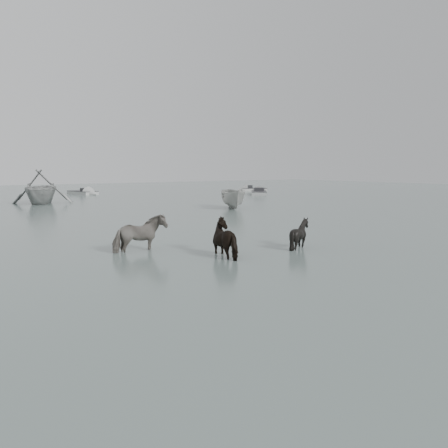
{
  "coord_description": "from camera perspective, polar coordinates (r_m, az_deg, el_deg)",
  "views": [
    {
      "loc": [
        -7.83,
        -12.03,
        3.03
      ],
      "look_at": [
        0.94,
        0.84,
        1.0
      ],
      "focal_mm": 35.0,
      "sensor_mm": 36.0,
      "label": 1
    }
  ],
  "objects": [
    {
      "name": "ground",
      "position": [
        14.67,
        -1.17,
        -4.49
      ],
      "size": [
        140.0,
        140.0,
        0.0
      ],
      "primitive_type": "plane",
      "color": "slate",
      "rests_on": "ground"
    },
    {
      "name": "pony_pinto",
      "position": [
        16.04,
        -10.99,
        -0.66
      ],
      "size": [
        1.94,
        0.92,
        1.62
      ],
      "primitive_type": "imported",
      "rotation": [
        0.0,
        0.0,
        1.59
      ],
      "color": "black",
      "rests_on": "ground"
    },
    {
      "name": "pony_dark",
      "position": [
        15.01,
        0.78,
        -1.08
      ],
      "size": [
        1.78,
        1.93,
        1.62
      ],
      "primitive_type": "imported",
      "rotation": [
        0.0,
        0.0,
        1.86
      ],
      "color": "black",
      "rests_on": "ground"
    },
    {
      "name": "pony_black",
      "position": [
        16.69,
        9.85,
        -0.76
      ],
      "size": [
        1.52,
        1.43,
        1.37
      ],
      "primitive_type": "imported",
      "rotation": [
        0.0,
        0.0,
        1.26
      ],
      "color": "black",
      "rests_on": "ground"
    },
    {
      "name": "rowboat_trail",
      "position": [
        39.57,
        -22.78,
        4.62
      ],
      "size": [
        6.77,
        7.17,
        2.99
      ],
      "primitive_type": "imported",
      "rotation": [
        0.0,
        0.0,
        2.73
      ],
      "color": "#969896",
      "rests_on": "ground"
    },
    {
      "name": "boat_small",
      "position": [
        32.34,
        1.21,
        3.47
      ],
      "size": [
        3.19,
        4.42,
        1.6
      ],
      "primitive_type": "imported",
      "rotation": [
        0.0,
        0.0,
        -0.44
      ],
      "color": "#A2A29E",
      "rests_on": "ground"
    },
    {
      "name": "skiff_port",
      "position": [
        48.97,
        4.59,
        4.29
      ],
      "size": [
        4.57,
        5.17,
        0.75
      ],
      "primitive_type": null,
      "rotation": [
        0.0,
        0.0,
        0.9
      ],
      "color": "#949694",
      "rests_on": "ground"
    },
    {
      "name": "skiff_mid",
      "position": [
        51.91,
        -18.0,
        4.13
      ],
      "size": [
        2.9,
        5.91,
        0.75
      ],
      "primitive_type": null,
      "rotation": [
        0.0,
        0.0,
        -1.33
      ],
      "color": "#A5A8A5",
      "rests_on": "ground"
    },
    {
      "name": "skiff_star",
      "position": [
        56.51,
        3.96,
        4.71
      ],
      "size": [
        4.54,
        3.62,
        0.75
      ],
      "primitive_type": null,
      "rotation": [
        0.0,
        0.0,
        2.6
      ],
      "color": "#B3B3AE",
      "rests_on": "ground"
    }
  ]
}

